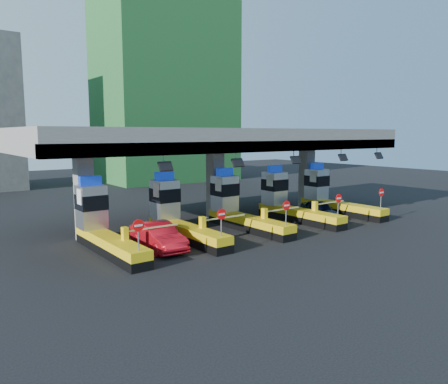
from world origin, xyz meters
TOP-DOWN VIEW (x-y plane):
  - ground at (0.00, 0.00)m, footprint 120.00×120.00m
  - toll_canopy at (0.00, 2.87)m, footprint 28.00×12.09m
  - toll_lane_far_left at (-10.00, 0.28)m, footprint 4.43×8.00m
  - toll_lane_left at (-5.00, 0.28)m, footprint 4.43×8.00m
  - toll_lane_center at (0.00, 0.28)m, footprint 4.43×8.00m
  - toll_lane_right at (5.00, 0.28)m, footprint 4.43×8.00m
  - toll_lane_far_right at (10.00, 0.28)m, footprint 4.43×8.00m
  - bg_building_scaffold at (12.00, 32.00)m, footprint 18.00×12.00m
  - van at (7.17, -1.06)m, footprint 3.04×4.50m
  - red_car at (-7.40, -1.69)m, footprint 1.91×4.85m

SIDE VIEW (x-z plane):
  - ground at x=0.00m, z-range 0.00..0.00m
  - van at x=7.17m, z-range 0.00..1.42m
  - red_car at x=-7.40m, z-range 0.00..1.57m
  - toll_lane_far_left at x=-10.00m, z-range -0.68..3.47m
  - toll_lane_left at x=-5.00m, z-range -0.68..3.47m
  - toll_lane_center at x=0.00m, z-range -0.68..3.47m
  - toll_lane_right at x=5.00m, z-range -0.68..3.47m
  - toll_lane_far_right at x=10.00m, z-range -0.68..3.47m
  - toll_canopy at x=0.00m, z-range 2.63..9.63m
  - bg_building_scaffold at x=12.00m, z-range 0.00..28.00m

